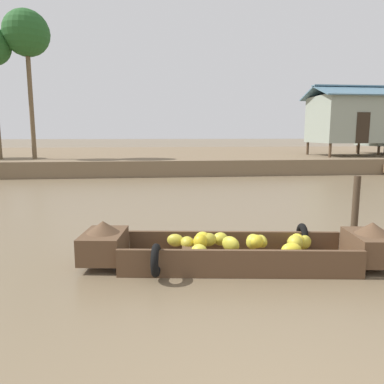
{
  "coord_description": "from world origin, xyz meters",
  "views": [
    {
      "loc": [
        -0.98,
        -1.68,
        2.24
      ],
      "look_at": [
        -0.06,
        6.77,
        0.87
      ],
      "focal_mm": 33.99,
      "sensor_mm": 36.0,
      "label": 1
    }
  ],
  "objects_px": {
    "stilt_house_mid_left": "(347,118)",
    "palm_tree_mid": "(26,35)",
    "banana_boat": "(237,249)",
    "mooring_post": "(355,209)"
  },
  "relations": [
    {
      "from": "banana_boat",
      "to": "mooring_post",
      "type": "relative_size",
      "value": 3.85
    },
    {
      "from": "stilt_house_mid_left",
      "to": "palm_tree_mid",
      "type": "relative_size",
      "value": 0.6
    },
    {
      "from": "palm_tree_mid",
      "to": "mooring_post",
      "type": "relative_size",
      "value": 5.71
    },
    {
      "from": "banana_boat",
      "to": "palm_tree_mid",
      "type": "relative_size",
      "value": 0.67
    },
    {
      "from": "stilt_house_mid_left",
      "to": "mooring_post",
      "type": "height_order",
      "value": "stilt_house_mid_left"
    },
    {
      "from": "palm_tree_mid",
      "to": "stilt_house_mid_left",
      "type": "bearing_deg",
      "value": 2.89
    },
    {
      "from": "stilt_house_mid_left",
      "to": "mooring_post",
      "type": "xyz_separation_m",
      "value": [
        -8.13,
        -15.17,
        -2.5
      ]
    },
    {
      "from": "banana_boat",
      "to": "palm_tree_mid",
      "type": "xyz_separation_m",
      "value": [
        -7.96,
        15.37,
        7.17
      ]
    },
    {
      "from": "stilt_house_mid_left",
      "to": "banana_boat",
      "type": "bearing_deg",
      "value": -123.77
    },
    {
      "from": "stilt_house_mid_left",
      "to": "palm_tree_mid",
      "type": "xyz_separation_m",
      "value": [
        -18.88,
        -0.95,
        4.25
      ]
    }
  ]
}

